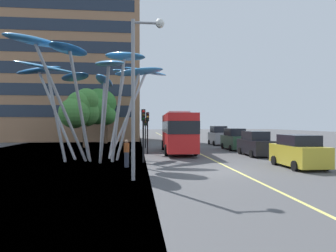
{
  "coord_description": "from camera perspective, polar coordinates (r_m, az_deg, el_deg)",
  "views": [
    {
      "loc": [
        -4.61,
        -16.62,
        2.72
      ],
      "look_at": [
        -1.97,
        8.43,
        2.5
      ],
      "focal_mm": 31.75,
      "sensor_mm": 36.0,
      "label": 1
    }
  ],
  "objects": [
    {
      "name": "car_parked_mid",
      "position": [
        26.05,
        16.39,
        -3.37
      ],
      "size": [
        1.9,
        4.35,
        2.07
      ],
      "color": "black",
      "rests_on": "ground"
    },
    {
      "name": "car_parked_far",
      "position": [
        31.38,
        12.63,
        -2.6
      ],
      "size": [
        1.9,
        4.38,
        2.2
      ],
      "color": "#2D5138",
      "rests_on": "ground"
    },
    {
      "name": "street_lamp",
      "position": [
        14.41,
        -5.34,
        9.29
      ],
      "size": [
        1.59,
        0.44,
        7.74
      ],
      "color": "gray",
      "rests_on": "ground"
    },
    {
      "name": "red_bus",
      "position": [
        27.61,
        1.92,
        -0.84
      ],
      "size": [
        3.04,
        9.95,
        3.8
      ],
      "color": "red",
      "rests_on": "ground"
    },
    {
      "name": "traffic_light_kerb_far",
      "position": [
        26.48,
        -3.95,
        0.44
      ],
      "size": [
        0.28,
        0.42,
        3.72
      ],
      "color": "black",
      "rests_on": "ground"
    },
    {
      "name": "tree_pavement_far",
      "position": [
        41.67,
        -12.89,
        3.71
      ],
      "size": [
        4.55,
        5.34,
        7.59
      ],
      "color": "brown",
      "rests_on": "ground"
    },
    {
      "name": "backdrop_building",
      "position": [
        52.21,
        -19.78,
        11.16
      ],
      "size": [
        25.23,
        11.54,
        24.79
      ],
      "color": "#936B4C",
      "rests_on": "ground"
    },
    {
      "name": "traffic_light_island_mid",
      "position": [
        29.35,
        -4.82,
        0.51
      ],
      "size": [
        0.28,
        0.42,
        3.76
      ],
      "color": "black",
      "rests_on": "ground"
    },
    {
      "name": "traffic_light_opposite",
      "position": [
        32.92,
        -4.35,
        -0.09
      ],
      "size": [
        0.28,
        0.42,
        3.27
      ],
      "color": "black",
      "rests_on": "ground"
    },
    {
      "name": "ground",
      "position": [
        17.29,
        7.06,
        -8.72
      ],
      "size": [
        120.0,
        240.0,
        0.1
      ],
      "color": "#4C4C4F"
    },
    {
      "name": "car_side_street",
      "position": [
        38.11,
        9.65,
        -1.93
      ],
      "size": [
        2.0,
        3.84,
        2.38
      ],
      "color": "gray",
      "rests_on": "ground"
    },
    {
      "name": "tree_pavement_near",
      "position": [
        34.76,
        -16.41,
        3.15
      ],
      "size": [
        4.23,
        4.75,
        6.72
      ],
      "color": "brown",
      "rests_on": "ground"
    },
    {
      "name": "leaf_sculpture",
      "position": [
        22.7,
        -14.5,
        9.7
      ],
      "size": [
        12.19,
        11.87,
        8.18
      ],
      "color": "#9EA0A5",
      "rests_on": "ground"
    },
    {
      "name": "car_parked_near",
      "position": [
        19.99,
        23.76,
        -4.6
      ],
      "size": [
        2.08,
        4.1,
        2.02
      ],
      "color": "gold",
      "rests_on": "ground"
    },
    {
      "name": "pedestrian",
      "position": [
        18.72,
        -7.95,
        -5.21
      ],
      "size": [
        0.34,
        0.34,
        1.71
      ],
      "color": "#2D3342",
      "rests_on": "ground"
    },
    {
      "name": "traffic_light_kerb_near",
      "position": [
        20.5,
        -4.76,
        0.37
      ],
      "size": [
        0.28,
        0.42,
        3.69
      ],
      "color": "black",
      "rests_on": "ground"
    }
  ]
}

